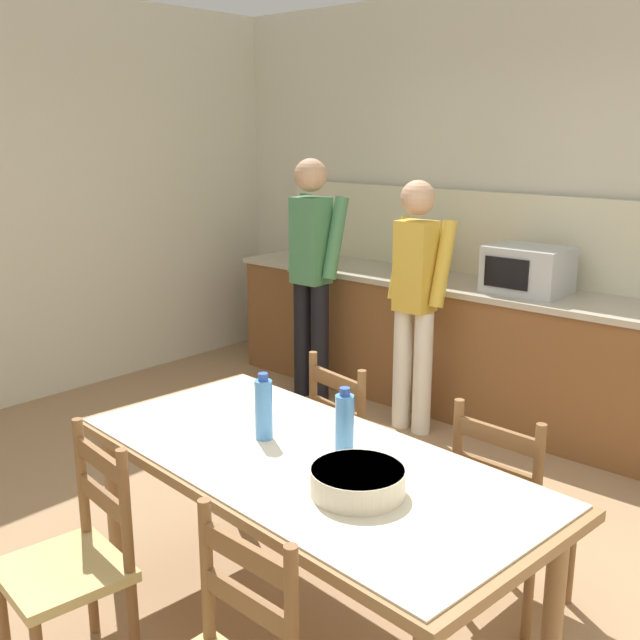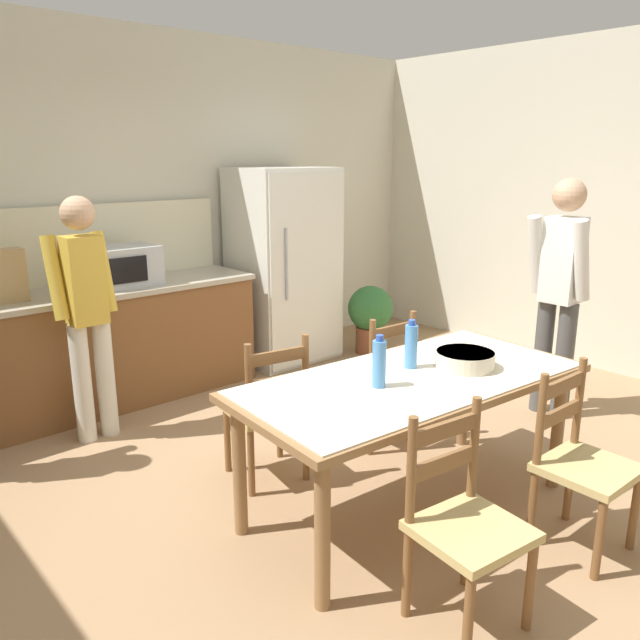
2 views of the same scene
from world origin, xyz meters
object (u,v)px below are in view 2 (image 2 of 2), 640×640
object	(u,v)px
dining_table	(412,391)
potted_plant	(370,314)
bottle_off_centre	(411,346)
chair_side_near_right	(581,463)
microwave	(123,266)
chair_side_near_left	(464,524)
refrigerator	(284,266)
paper_bag	(5,276)
person_by_table	(560,287)
bottle_near_centre	(379,363)
serving_bowl	(465,358)
person_at_counter	(86,307)
chair_side_far_right	(377,379)
chair_side_far_left	(268,410)

from	to	relation	value
dining_table	potted_plant	bearing A→B (deg)	48.09
bottle_off_centre	chair_side_near_right	bearing A→B (deg)	-73.43
microwave	chair_side_near_right	bearing A→B (deg)	-76.98
chair_side_near_left	microwave	bearing A→B (deg)	96.04
refrigerator	chair_side_near_right	distance (m)	3.42
paper_bag	potted_plant	size ratio (longest dim) A/B	0.54
person_by_table	potted_plant	xyz separation A→B (m)	(0.09, 1.95, -0.59)
microwave	bottle_near_centre	size ratio (longest dim) A/B	1.85
bottle_off_centre	person_by_table	world-z (taller)	person_by_table
chair_side_near_left	potted_plant	distance (m)	3.67
refrigerator	serving_bowl	bearing A→B (deg)	-107.61
person_at_counter	person_by_table	bearing A→B (deg)	-124.75
dining_table	chair_side_near_left	xyz separation A→B (m)	(-0.49, -0.70, -0.25)
microwave	potted_plant	world-z (taller)	microwave
serving_bowl	chair_side_near_right	world-z (taller)	chair_side_near_right
paper_bag	chair_side_near_left	world-z (taller)	paper_bag
microwave	person_by_table	size ratio (longest dim) A/B	0.29
person_at_counter	microwave	bearing A→B (deg)	-44.36
chair_side_far_right	person_at_counter	size ratio (longest dim) A/B	0.55
paper_bag	serving_bowl	size ratio (longest dim) A/B	1.12
refrigerator	chair_side_far_left	size ratio (longest dim) A/B	1.97
paper_bag	chair_side_far_left	xyz separation A→B (m)	(0.87, -1.76, -0.66)
person_by_table	chair_side_near_right	bearing A→B (deg)	33.42
dining_table	serving_bowl	size ratio (longest dim) A/B	6.19
dining_table	bottle_off_centre	size ratio (longest dim) A/B	7.34
microwave	person_at_counter	bearing A→B (deg)	-134.36
paper_bag	person_at_counter	bearing A→B (deg)	-56.99
microwave	chair_side_far_right	xyz separation A→B (m)	(0.89, -1.84, -0.63)
person_at_counter	dining_table	bearing A→B (deg)	-155.83
potted_plant	refrigerator	bearing A→B (deg)	149.32
paper_bag	bottle_near_centre	world-z (taller)	paper_bag
bottle_off_centre	chair_side_near_left	xyz separation A→B (m)	(-0.59, -0.80, -0.45)
refrigerator	paper_bag	size ratio (longest dim) A/B	4.97
chair_side_near_left	paper_bag	bearing A→B (deg)	110.66
bottle_off_centre	refrigerator	bearing A→B (deg)	66.47
chair_side_far_right	chair_side_far_left	size ratio (longest dim) A/B	1.00
microwave	person_by_table	world-z (taller)	person_by_table
person_at_counter	chair_side_near_left	bearing A→B (deg)	-171.24
dining_table	chair_side_near_left	size ratio (longest dim) A/B	2.18
bottle_near_centre	person_by_table	bearing A→B (deg)	3.62
dining_table	person_by_table	bearing A→B (deg)	4.73
dining_table	person_by_table	size ratio (longest dim) A/B	1.14
paper_bag	bottle_off_centre	bearing A→B (deg)	-61.06
bottle_near_centre	chair_side_far_left	xyz separation A→B (m)	(-0.13, 0.75, -0.45)
paper_bag	bottle_off_centre	size ratio (longest dim) A/B	1.33
chair_side_far_right	person_at_counter	distance (m)	1.99
paper_bag	person_at_counter	size ratio (longest dim) A/B	0.22
refrigerator	chair_side_near_right	size ratio (longest dim) A/B	1.97
refrigerator	chair_side_far_right	xyz separation A→B (m)	(-0.67, -1.83, -0.45)
serving_bowl	person_at_counter	world-z (taller)	person_at_counter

